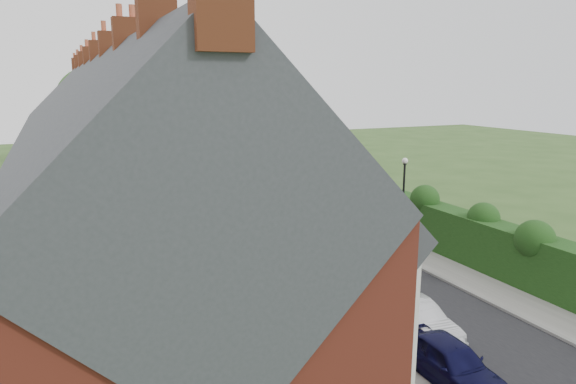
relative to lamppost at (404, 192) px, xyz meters
name	(u,v)px	position (x,y,z in m)	size (l,w,h in m)	color
ground	(394,287)	(-3.40, -4.00, -3.30)	(140.00, 140.00, 0.00)	#2D4C1E
road	(284,227)	(-3.90, 7.00, -3.29)	(6.00, 58.00, 0.02)	black
pavement_hedge_side	(339,219)	(0.20, 7.00, -3.24)	(2.20, 58.00, 0.12)	gray
pavement_house_side	(226,233)	(-7.75, 7.00, -3.24)	(1.70, 58.00, 0.12)	gray
kerb_hedge_side	(326,221)	(-0.85, 7.00, -3.23)	(0.18, 58.00, 0.13)	gray
kerb_house_side	(239,232)	(-6.95, 7.00, -3.23)	(0.18, 58.00, 0.13)	gray
hedge	(363,195)	(2.00, 7.00, -1.70)	(2.10, 58.00, 2.85)	black
terrace_row	(111,172)	(-14.27, 5.98, 1.18)	(9.05, 40.50, 11.50)	maroon
garden_wall_row	(215,233)	(-8.75, 6.00, -2.84)	(0.35, 40.35, 1.10)	brown
lamppost	(404,192)	(0.00, 0.00, 0.00)	(0.32, 0.32, 5.16)	black
tree_far_left	(158,114)	(-6.05, 36.08, 2.41)	(7.14, 6.80, 9.29)	#332316
tree_far_right	(206,106)	(-0.01, 38.08, 3.02)	(7.98, 7.60, 10.31)	#332316
tree_far_back	(98,105)	(-11.99, 39.08, 3.32)	(8.40, 8.00, 10.82)	#332316
car_navy	(451,362)	(-6.40, -10.96, -2.61)	(1.62, 4.03, 1.37)	black
car_silver_a	(416,318)	(-5.39, -8.05, -2.65)	(1.36, 3.90, 1.29)	#A8A7AC
car_silver_b	(320,266)	(-6.19, -2.13, -2.53)	(2.55, 5.53, 1.54)	#A8ABB0
car_white	(279,237)	(-5.97, 3.00, -2.55)	(2.09, 5.14, 1.49)	white
car_green	(230,208)	(-6.40, 10.35, -2.53)	(1.81, 4.49, 1.53)	#113A1B
car_red	(220,197)	(-5.90, 14.20, -2.59)	(1.50, 4.31, 1.42)	maroon
car_beige	(201,178)	(-5.15, 22.08, -2.50)	(2.63, 5.70, 1.58)	tan
car_grey	(185,173)	(-5.81, 25.40, -2.56)	(2.06, 5.08, 1.47)	#505256
car_black	(172,162)	(-5.59, 32.16, -2.51)	(1.85, 4.59, 1.57)	black
horse	(282,216)	(-4.10, 6.82, -2.47)	(0.89, 1.95, 1.65)	#4C281C
horse_cart	(269,201)	(-4.10, 8.92, -1.99)	(1.43, 3.17, 2.29)	black
car_extra_far	(169,162)	(-5.68, 32.95, -2.54)	(2.12, 5.22, 1.51)	tan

